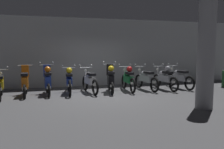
% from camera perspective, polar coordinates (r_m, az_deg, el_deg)
% --- Properties ---
extents(ground_plane, '(80.00, 80.00, 0.00)m').
position_cam_1_polar(ground_plane, '(8.94, -1.90, -5.34)').
color(ground_plane, '#4C4C4F').
extents(back_wall, '(16.00, 0.30, 3.33)m').
position_cam_1_polar(back_wall, '(11.56, -5.26, 5.50)').
color(back_wall, '#9EA0A3').
rests_on(back_wall, ground).
extents(motorbike_slot_0, '(0.59, 1.94, 1.15)m').
position_cam_1_polar(motorbike_slot_0, '(9.43, -26.01, -2.32)').
color(motorbike_slot_0, black).
rests_on(motorbike_slot_0, ground).
extents(motorbike_slot_1, '(0.56, 1.68, 1.18)m').
position_cam_1_polar(motorbike_slot_1, '(9.53, -20.77, -1.82)').
color(motorbike_slot_1, black).
rests_on(motorbike_slot_1, ground).
extents(motorbike_slot_2, '(0.59, 1.68, 1.29)m').
position_cam_1_polar(motorbike_slot_2, '(9.46, -15.70, -1.45)').
color(motorbike_slot_2, black).
rests_on(motorbike_slot_2, ground).
extents(motorbike_slot_3, '(0.59, 1.95, 1.15)m').
position_cam_1_polar(motorbike_slot_3, '(9.51, -10.59, -1.53)').
color(motorbike_slot_3, black).
rests_on(motorbike_slot_3, ground).
extents(motorbike_slot_4, '(0.58, 1.94, 1.15)m').
position_cam_1_polar(motorbike_slot_4, '(9.60, -5.58, -1.60)').
color(motorbike_slot_4, black).
rests_on(motorbike_slot_4, ground).
extents(motorbike_slot_5, '(0.58, 1.67, 1.29)m').
position_cam_1_polar(motorbike_slot_5, '(9.58, -0.36, -1.13)').
color(motorbike_slot_5, black).
rests_on(motorbike_slot_5, ground).
extents(motorbike_slot_6, '(0.59, 1.95, 1.15)m').
position_cam_1_polar(motorbike_slot_6, '(10.01, 4.02, -1.07)').
color(motorbike_slot_6, black).
rests_on(motorbike_slot_6, ground).
extents(motorbike_slot_7, '(0.59, 1.94, 1.15)m').
position_cam_1_polar(motorbike_slot_7, '(10.32, 8.43, -1.11)').
color(motorbike_slot_7, black).
rests_on(motorbike_slot_7, ground).
extents(motorbike_slot_8, '(0.59, 1.95, 1.15)m').
position_cam_1_polar(motorbike_slot_8, '(10.55, 12.98, -0.85)').
color(motorbike_slot_8, black).
rests_on(motorbike_slot_8, ground).
extents(motorbike_slot_9, '(0.59, 1.94, 1.15)m').
position_cam_1_polar(motorbike_slot_9, '(11.10, 16.42, -0.79)').
color(motorbike_slot_9, black).
rests_on(motorbike_slot_9, ground).
extents(support_pillar, '(0.51, 0.51, 3.33)m').
position_cam_1_polar(support_pillar, '(7.37, 22.32, 4.83)').
color(support_pillar, gray).
rests_on(support_pillar, ground).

